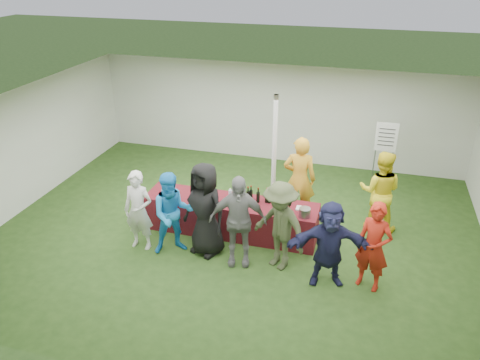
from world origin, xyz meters
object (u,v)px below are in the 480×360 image
(customer_3, at_px, (238,221))
(customer_6, at_px, (373,247))
(customer_0, at_px, (139,211))
(customer_1, at_px, (173,214))
(serving_table, at_px, (231,216))
(staff_pourer, at_px, (299,179))
(dump_bucket, at_px, (305,213))
(customer_2, at_px, (205,209))
(wine_list_sign, at_px, (386,142))
(customer_4, at_px, (280,226))
(staff_back, at_px, (380,191))
(customer_5, at_px, (329,244))

(customer_3, distance_m, customer_6, 2.43)
(customer_0, height_order, customer_1, customer_1)
(serving_table, distance_m, staff_pourer, 1.68)
(staff_pourer, relative_size, customer_6, 1.16)
(dump_bucket, bearing_deg, customer_6, -32.00)
(customer_3, bearing_deg, dump_bucket, 20.97)
(staff_pourer, distance_m, customer_2, 2.31)
(wine_list_sign, bearing_deg, staff_pourer, -134.15)
(staff_pourer, height_order, customer_4, staff_pourer)
(serving_table, height_order, wine_list_sign, wine_list_sign)
(staff_pourer, distance_m, customer_1, 2.85)
(serving_table, height_order, customer_4, customer_4)
(staff_back, height_order, customer_1, staff_back)
(customer_0, relative_size, customer_6, 0.99)
(customer_2, height_order, customer_4, customer_2)
(serving_table, bearing_deg, customer_1, -132.42)
(customer_1, relative_size, customer_6, 1.01)
(customer_0, height_order, customer_5, customer_0)
(customer_6, bearing_deg, customer_4, -164.86)
(customer_3, bearing_deg, customer_6, -14.47)
(customer_2, bearing_deg, serving_table, 93.01)
(serving_table, xyz_separation_m, customer_2, (-0.26, -0.80, 0.57))
(dump_bucket, relative_size, staff_pourer, 0.12)
(wine_list_sign, height_order, customer_0, wine_list_sign)
(serving_table, bearing_deg, dump_bucket, -8.05)
(staff_back, bearing_deg, wine_list_sign, -87.22)
(staff_pourer, height_order, staff_back, staff_pourer)
(customer_4, bearing_deg, dump_bucket, 91.22)
(customer_5, bearing_deg, serving_table, 137.90)
(customer_1, bearing_deg, serving_table, 17.86)
(customer_0, bearing_deg, customer_3, 2.07)
(customer_3, bearing_deg, customer_2, 153.04)
(customer_3, xyz_separation_m, customer_4, (0.77, 0.08, -0.03))
(staff_back, relative_size, customer_2, 0.93)
(wine_list_sign, relative_size, customer_3, 0.99)
(customer_1, distance_m, customer_5, 3.00)
(dump_bucket, relative_size, customer_5, 0.14)
(wine_list_sign, xyz_separation_m, customer_1, (-3.85, -3.67, -0.47))
(dump_bucket, bearing_deg, wine_list_sign, 64.17)
(customer_0, relative_size, customer_3, 0.91)
(serving_table, bearing_deg, staff_pourer, 37.00)
(wine_list_sign, height_order, staff_back, wine_list_sign)
(customer_3, relative_size, customer_4, 1.04)
(staff_pourer, bearing_deg, customer_2, 45.43)
(customer_1, xyz_separation_m, customer_4, (2.07, 0.06, 0.03))
(customer_3, distance_m, customer_4, 0.77)
(serving_table, bearing_deg, customer_0, -147.32)
(staff_back, bearing_deg, customer_5, 73.75)
(serving_table, height_order, customer_3, customer_3)
(staff_back, height_order, customer_4, staff_back)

